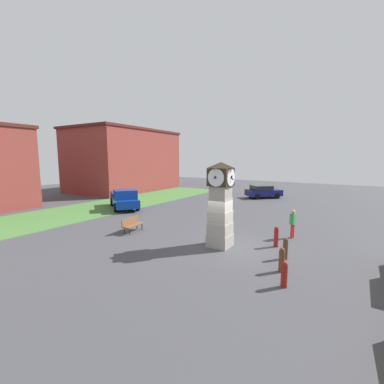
# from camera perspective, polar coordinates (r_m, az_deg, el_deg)

# --- Properties ---
(ground_plane) EXTENTS (79.95, 79.95, 0.00)m
(ground_plane) POSITION_cam_1_polar(r_m,az_deg,el_deg) (14.08, 7.58, -11.91)
(ground_plane) COLOR #424247
(clock_tower) EXTENTS (1.51, 1.47, 4.47)m
(clock_tower) POSITION_cam_1_polar(r_m,az_deg,el_deg) (13.52, 6.34, -2.83)
(clock_tower) COLOR #9A958B
(clock_tower) RESTS_ON ground_plane
(bollard_near_tower) EXTENTS (0.23, 0.23, 0.98)m
(bollard_near_tower) POSITION_cam_1_polar(r_m,az_deg,el_deg) (10.34, 19.82, -16.77)
(bollard_near_tower) COLOR maroon
(bollard_near_tower) RESTS_ON ground_plane
(bollard_mid_row) EXTENTS (0.24, 0.24, 1.03)m
(bollard_mid_row) POSITION_cam_1_polar(r_m,az_deg,el_deg) (11.55, 19.33, -13.98)
(bollard_mid_row) COLOR brown
(bollard_mid_row) RESTS_ON ground_plane
(bollard_far_row) EXTENTS (0.24, 0.24, 1.02)m
(bollard_far_row) POSITION_cam_1_polar(r_m,az_deg,el_deg) (12.95, 20.04, -11.65)
(bollard_far_row) COLOR brown
(bollard_far_row) RESTS_ON ground_plane
(bollard_end_row) EXTENTS (0.24, 0.24, 1.10)m
(bollard_end_row) POSITION_cam_1_polar(r_m,az_deg,el_deg) (14.46, 18.20, -9.38)
(bollard_end_row) COLOR maroon
(bollard_end_row) RESTS_ON ground_plane
(car_silver_hatch) EXTENTS (4.19, 4.17, 1.48)m
(car_silver_hatch) POSITION_cam_1_polar(r_m,az_deg,el_deg) (31.27, 15.50, 0.12)
(car_silver_hatch) COLOR navy
(car_silver_hatch) RESTS_ON ground_plane
(pickup_truck) EXTENTS (4.56, 5.34, 1.85)m
(pickup_truck) POSITION_cam_1_polar(r_m,az_deg,el_deg) (24.70, -14.85, -1.41)
(pickup_truck) COLOR navy
(pickup_truck) RESTS_ON ground_plane
(bench) EXTENTS (1.66, 0.76, 0.90)m
(bench) POSITION_cam_1_polar(r_m,az_deg,el_deg) (16.89, -13.15, -6.87)
(bench) COLOR brown
(bench) RESTS_ON ground_plane
(pedestrian_by_cars) EXTENTS (0.44, 0.32, 1.68)m
(pedestrian_by_cars) POSITION_cam_1_polar(r_m,az_deg,el_deg) (16.23, 21.51, -6.20)
(pedestrian_by_cars) COLOR red
(pedestrian_by_cars) RESTS_ON ground_plane
(storefront_low_left) EXTENTS (15.52, 10.24, 8.67)m
(storefront_low_left) POSITION_cam_1_polar(r_m,az_deg,el_deg) (39.16, -14.68, 6.85)
(storefront_low_left) COLOR maroon
(storefront_low_left) RESTS_ON ground_plane
(grass_verge_far) EXTENTS (47.97, 6.93, 0.04)m
(grass_verge_far) POSITION_cam_1_polar(r_m,az_deg,el_deg) (22.75, -31.98, -5.41)
(grass_verge_far) COLOR #477A38
(grass_verge_far) RESTS_ON ground_plane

